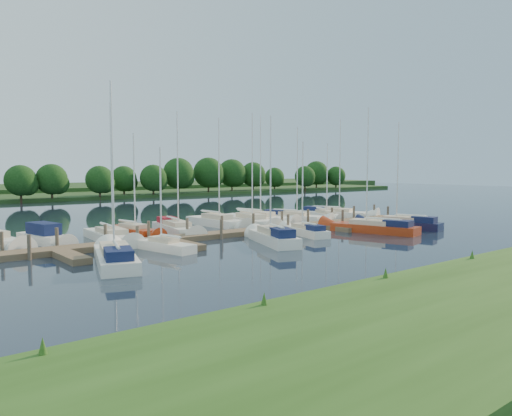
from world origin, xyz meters
TOP-DOWN VIEW (x-y plane):
  - ground at (0.00, 0.00)m, footprint 260.00×260.00m
  - dock at (0.00, 7.31)m, footprint 40.00×6.00m
  - mooring_pilings at (0.00, 8.43)m, footprint 38.24×2.84m
  - far_shore at (0.00, 75.00)m, footprint 180.00×30.00m
  - distant_hill at (0.00, 100.00)m, footprint 220.00×40.00m
  - treeline at (1.99, 61.85)m, footprint 146.60×9.45m
  - motorboat at (-15.25, 13.10)m, footprint 2.75×6.23m
  - sailboat_n_2 at (-10.87, 11.05)m, footprint 2.61×8.78m
  - sailboat_n_3 at (-8.11, 13.14)m, footprint 2.52×7.00m
  - sailboat_n_4 at (-4.44, 12.33)m, footprint 3.22×8.66m
  - sailboat_n_5 at (1.25, 14.34)m, footprint 2.38×8.51m
  - sailboat_n_6 at (4.09, 12.67)m, footprint 3.34×9.01m
  - sailboat_n_7 at (6.07, 13.96)m, footprint 3.91×9.04m
  - sailboat_n_8 at (10.31, 13.19)m, footprint 4.26×8.13m
  - sailboat_n_9 at (14.64, 12.58)m, footprint 3.28×6.81m
  - sailboat_n_10 at (17.33, 13.48)m, footprint 5.47×9.04m
  - sailboat_s_0 at (-14.34, 2.28)m, footprint 4.31×8.81m
  - sailboat_s_1 at (-9.82, 4.71)m, footprint 2.23×5.77m
  - sailboat_s_2 at (-1.80, 2.52)m, footprint 3.95×7.69m
  - sailboat_s_3 at (3.30, 4.33)m, footprint 2.75×6.45m
  - sailboat_s_4 at (9.20, 1.98)m, footprint 4.04×9.03m
  - sailboat_s_5 at (13.75, 2.06)m, footprint 3.60×8.16m

SIDE VIEW (x-z plane):
  - ground at x=0.00m, z-range 0.00..0.00m
  - dock at x=0.00m, z-range 0.00..0.40m
  - sailboat_n_2 at x=-10.87m, z-range -5.25..5.79m
  - sailboat_n_9 at x=14.64m, z-range -4.09..4.63m
  - sailboat_n_3 at x=-8.11m, z-range -4.19..4.73m
  - sailboat_s_1 at x=-9.82m, z-range -3.45..4.00m
  - sailboat_n_7 at x=6.07m, z-range -5.45..6.02m
  - sailboat_n_6 at x=4.09m, z-range -5.42..5.99m
  - sailboat_n_5 at x=1.25m, z-range -5.17..5.74m
  - far_shore at x=0.00m, z-range 0.00..0.60m
  - sailboat_n_10 at x=17.33m, z-range -5.52..6.13m
  - sailboat_s_3 at x=3.30m, z-range -3.81..4.42m
  - sailboat_n_8 at x=10.31m, z-range -4.87..5.49m
  - sailboat_n_4 at x=-4.44m, z-range -5.12..5.76m
  - sailboat_s_4 at x=9.20m, z-range -5.36..6.01m
  - sailboat_s_5 at x=13.75m, z-range -4.87..5.52m
  - sailboat_s_0 at x=-14.34m, z-range -5.28..5.94m
  - sailboat_s_2 at x=-1.80m, z-range -4.70..5.39m
  - motorboat at x=-15.25m, z-range -0.61..1.39m
  - mooring_pilings at x=0.00m, z-range -0.40..1.60m
  - distant_hill at x=0.00m, z-range 0.00..1.40m
  - treeline at x=1.99m, z-range -0.04..8.20m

